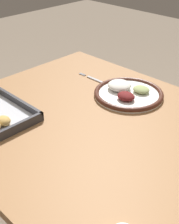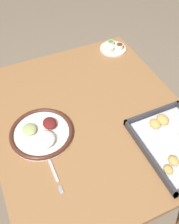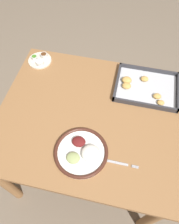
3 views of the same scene
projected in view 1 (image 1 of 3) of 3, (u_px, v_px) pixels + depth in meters
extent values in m
cube|color=olive|center=(90.00, 123.00, 1.14)|extent=(1.06, 0.91, 0.03)
cylinder|color=olive|center=(80.00, 117.00, 1.86)|extent=(0.06, 0.06, 0.71)
cylinder|color=white|center=(129.00, 95.00, 1.28)|extent=(0.28, 0.28, 0.01)
torus|color=#472319|center=(129.00, 93.00, 1.27)|extent=(0.28, 0.28, 0.02)
ellipsoid|color=silver|center=(119.00, 85.00, 1.30)|extent=(0.10, 0.10, 0.03)
ellipsoid|color=maroon|center=(126.00, 96.00, 1.22)|extent=(0.07, 0.06, 0.03)
ellipsoid|color=#9EAD6B|center=(141.00, 90.00, 1.28)|extent=(0.07, 0.06, 0.02)
cube|color=#B2B2B7|center=(101.00, 82.00, 1.38)|extent=(0.17, 0.01, 0.00)
cylinder|color=#B2B2B7|center=(83.00, 74.00, 1.46)|extent=(0.04, 0.00, 0.00)
cylinder|color=#B2B2B7|center=(83.00, 74.00, 1.46)|extent=(0.04, 0.00, 0.00)
cylinder|color=#B2B2B7|center=(82.00, 74.00, 1.45)|extent=(0.04, 0.00, 0.00)
cylinder|color=#B2B2B7|center=(82.00, 75.00, 1.45)|extent=(0.04, 0.00, 0.00)
cube|color=#333338|center=(12.00, 98.00, 1.22)|extent=(0.39, 0.01, 0.03)
cube|color=#333338|center=(7.00, 132.00, 1.03)|extent=(0.01, 0.30, 0.03)
ellipsoid|color=tan|center=(3.00, 121.00, 1.08)|extent=(0.06, 0.05, 0.03)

